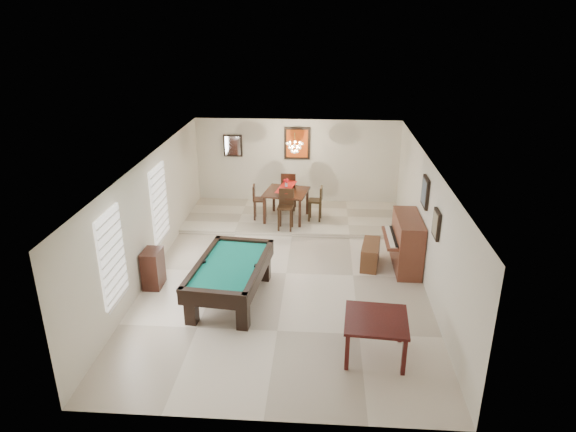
# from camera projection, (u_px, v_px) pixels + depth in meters

# --- Properties ---
(ground_plane) EXTENTS (6.00, 9.00, 0.02)m
(ground_plane) POSITION_uv_depth(u_px,v_px,m) (286.00, 274.00, 11.55)
(ground_plane) COLOR beige
(wall_back) EXTENTS (6.00, 0.04, 2.60)m
(wall_back) POSITION_uv_depth(u_px,v_px,m) (297.00, 163.00, 15.23)
(wall_back) COLOR silver
(wall_back) RESTS_ON ground_plane
(wall_front) EXTENTS (6.00, 0.04, 2.60)m
(wall_front) POSITION_uv_depth(u_px,v_px,m) (262.00, 346.00, 6.90)
(wall_front) COLOR silver
(wall_front) RESTS_ON ground_plane
(wall_left) EXTENTS (0.04, 9.00, 2.60)m
(wall_left) POSITION_uv_depth(u_px,v_px,m) (150.00, 216.00, 11.26)
(wall_left) COLOR silver
(wall_left) RESTS_ON ground_plane
(wall_right) EXTENTS (0.04, 9.00, 2.60)m
(wall_right) POSITION_uv_depth(u_px,v_px,m) (427.00, 224.00, 10.87)
(wall_right) COLOR silver
(wall_right) RESTS_ON ground_plane
(ceiling) EXTENTS (6.00, 9.00, 0.04)m
(ceiling) POSITION_uv_depth(u_px,v_px,m) (286.00, 162.00, 10.58)
(ceiling) COLOR white
(ceiling) RESTS_ON wall_back
(dining_step) EXTENTS (6.00, 2.50, 0.12)m
(dining_step) POSITION_uv_depth(u_px,v_px,m) (294.00, 217.00, 14.54)
(dining_step) COLOR beige
(dining_step) RESTS_ON ground_plane
(window_left_front) EXTENTS (0.06, 1.00, 1.70)m
(window_left_front) POSITION_uv_depth(u_px,v_px,m) (112.00, 257.00, 9.18)
(window_left_front) COLOR white
(window_left_front) RESTS_ON wall_left
(window_left_rear) EXTENTS (0.06, 1.00, 1.70)m
(window_left_rear) POSITION_uv_depth(u_px,v_px,m) (159.00, 203.00, 11.78)
(window_left_rear) COLOR white
(window_left_rear) RESTS_ON wall_left
(pool_table) EXTENTS (1.54, 2.51, 0.80)m
(pool_table) POSITION_uv_depth(u_px,v_px,m) (231.00, 282.00, 10.35)
(pool_table) COLOR black
(pool_table) RESTS_ON ground_plane
(square_table) EXTENTS (1.12, 1.12, 0.72)m
(square_table) POSITION_uv_depth(u_px,v_px,m) (375.00, 337.00, 8.68)
(square_table) COLOR #340E0D
(square_table) RESTS_ON ground_plane
(upright_piano) EXTENTS (0.83, 1.48, 1.23)m
(upright_piano) POSITION_uv_depth(u_px,v_px,m) (401.00, 243.00, 11.61)
(upright_piano) COLOR brown
(upright_piano) RESTS_ON ground_plane
(piano_bench) EXTENTS (0.53, 1.01, 0.54)m
(piano_bench) POSITION_uv_depth(u_px,v_px,m) (370.00, 254.00, 11.83)
(piano_bench) COLOR brown
(piano_bench) RESTS_ON ground_plane
(apothecary_chest) EXTENTS (0.37, 0.55, 0.83)m
(apothecary_chest) POSITION_uv_depth(u_px,v_px,m) (153.00, 268.00, 10.87)
(apothecary_chest) COLOR black
(apothecary_chest) RESTS_ON ground_plane
(dining_table) EXTENTS (1.30, 1.30, 0.93)m
(dining_table) POSITION_uv_depth(u_px,v_px,m) (286.00, 203.00, 14.10)
(dining_table) COLOR black
(dining_table) RESTS_ON dining_step
(flower_vase) EXTENTS (0.17, 0.17, 0.23)m
(flower_vase) POSITION_uv_depth(u_px,v_px,m) (286.00, 183.00, 13.88)
(flower_vase) COLOR #AB0E15
(flower_vase) RESTS_ON dining_table
(dining_chair_south) EXTENTS (0.43, 0.43, 1.07)m
(dining_chair_south) POSITION_uv_depth(u_px,v_px,m) (285.00, 210.00, 13.40)
(dining_chair_south) COLOR black
(dining_chair_south) RESTS_ON dining_step
(dining_chair_north) EXTENTS (0.43, 0.43, 1.12)m
(dining_chair_north) POSITION_uv_depth(u_px,v_px,m) (289.00, 191.00, 14.78)
(dining_chair_north) COLOR black
(dining_chair_north) RESTS_ON dining_step
(dining_chair_west) EXTENTS (0.38, 0.38, 0.96)m
(dining_chair_west) POSITION_uv_depth(u_px,v_px,m) (260.00, 202.00, 14.12)
(dining_chair_west) COLOR black
(dining_chair_west) RESTS_ON dining_step
(dining_chair_east) EXTENTS (0.39, 0.39, 0.96)m
(dining_chair_east) POSITION_uv_depth(u_px,v_px,m) (315.00, 203.00, 14.02)
(dining_chair_east) COLOR black
(dining_chair_east) RESTS_ON dining_step
(chandelier) EXTENTS (0.44, 0.44, 0.60)m
(chandelier) POSITION_uv_depth(u_px,v_px,m) (295.00, 144.00, 13.70)
(chandelier) COLOR #FFE5B2
(chandelier) RESTS_ON ceiling
(back_painting) EXTENTS (0.75, 0.06, 0.95)m
(back_painting) POSITION_uv_depth(u_px,v_px,m) (297.00, 143.00, 14.98)
(back_painting) COLOR #D84C14
(back_painting) RESTS_ON wall_back
(back_mirror) EXTENTS (0.55, 0.06, 0.65)m
(back_mirror) POSITION_uv_depth(u_px,v_px,m) (233.00, 146.00, 15.13)
(back_mirror) COLOR white
(back_mirror) RESTS_ON wall_back
(right_picture_upper) EXTENTS (0.06, 0.55, 0.65)m
(right_picture_upper) POSITION_uv_depth(u_px,v_px,m) (425.00, 192.00, 10.93)
(right_picture_upper) COLOR slate
(right_picture_upper) RESTS_ON wall_right
(right_picture_lower) EXTENTS (0.06, 0.45, 0.55)m
(right_picture_lower) POSITION_uv_depth(u_px,v_px,m) (436.00, 224.00, 9.80)
(right_picture_lower) COLOR gray
(right_picture_lower) RESTS_ON wall_right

